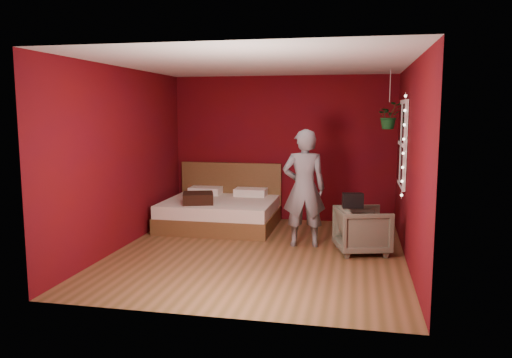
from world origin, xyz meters
The scene contains 10 objects.
floor centered at (0.00, 0.00, 0.00)m, with size 4.50×4.50×0.00m, color brown.
room_walls centered at (0.00, 0.00, 1.68)m, with size 4.04×4.54×2.62m.
window centered at (1.97, 0.90, 1.50)m, with size 0.05×0.97×1.27m.
fairy_lights centered at (1.94, 0.37, 1.50)m, with size 0.04×0.04×1.45m.
bed centered at (-0.95, 1.49, 0.27)m, with size 1.88×1.59×1.03m.
person centered at (0.58, 0.50, 0.86)m, with size 0.63×0.41×1.72m, color slate.
armchair centered at (1.43, 0.30, 0.32)m, with size 0.69×0.71×0.64m, color #64624F.
handbag centered at (1.28, 0.27, 0.75)m, with size 0.28×0.14×0.20m, color black.
throw_pillow centered at (-1.22, 1.05, 0.56)m, with size 0.49×0.49×0.17m, color black.
hanging_plant centered at (1.79, 1.39, 1.90)m, with size 0.47×0.44×0.91m.
Camera 1 is at (1.33, -6.67, 1.98)m, focal length 35.00 mm.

